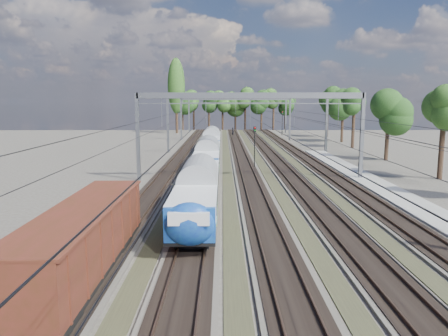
{
  "coord_description": "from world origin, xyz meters",
  "views": [
    {
      "loc": [
        -2.85,
        -14.66,
        8.1
      ],
      "look_at": [
        -2.7,
        20.05,
        2.8
      ],
      "focal_mm": 35.0,
      "sensor_mm": 36.0,
      "label": 1
    }
  ],
  "objects_px": {
    "freight_boxcar": "(84,239)",
    "signal_near": "(255,142)",
    "worker": "(233,132)",
    "emu_train": "(208,152)",
    "signal_far": "(282,120)"
  },
  "relations": [
    {
      "from": "worker",
      "to": "emu_train",
      "type": "bearing_deg",
      "value": 153.63
    },
    {
      "from": "emu_train",
      "to": "signal_near",
      "type": "distance_m",
      "value": 6.57
    },
    {
      "from": "emu_train",
      "to": "freight_boxcar",
      "type": "relative_size",
      "value": 4.44
    },
    {
      "from": "freight_boxcar",
      "to": "signal_far",
      "type": "xyz_separation_m",
      "value": [
        20.71,
        87.1,
        1.57
      ]
    },
    {
      "from": "signal_near",
      "to": "signal_far",
      "type": "xyz_separation_m",
      "value": [
        10.61,
        53.15,
        0.39
      ]
    },
    {
      "from": "freight_boxcar",
      "to": "worker",
      "type": "distance_m",
      "value": 84.92
    },
    {
      "from": "emu_train",
      "to": "signal_far",
      "type": "xyz_separation_m",
      "value": [
        16.21,
        56.47,
        1.27
      ]
    },
    {
      "from": "emu_train",
      "to": "signal_near",
      "type": "bearing_deg",
      "value": 30.65
    },
    {
      "from": "freight_boxcar",
      "to": "signal_far",
      "type": "height_order",
      "value": "signal_far"
    },
    {
      "from": "worker",
      "to": "freight_boxcar",
      "type": "bearing_deg",
      "value": 152.2
    },
    {
      "from": "freight_boxcar",
      "to": "signal_near",
      "type": "relative_size",
      "value": 2.55
    },
    {
      "from": "worker",
      "to": "signal_far",
      "type": "relative_size",
      "value": 0.35
    },
    {
      "from": "signal_near",
      "to": "signal_far",
      "type": "distance_m",
      "value": 54.2
    },
    {
      "from": "freight_boxcar",
      "to": "signal_near",
      "type": "height_order",
      "value": "signal_near"
    },
    {
      "from": "emu_train",
      "to": "signal_near",
      "type": "xyz_separation_m",
      "value": [
        5.6,
        3.32,
        0.88
      ]
    }
  ]
}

